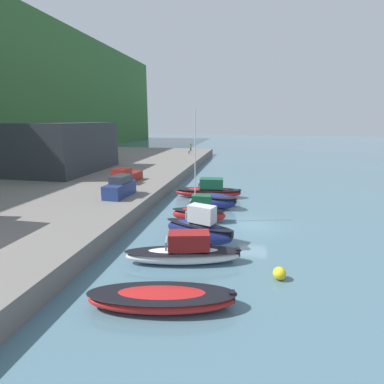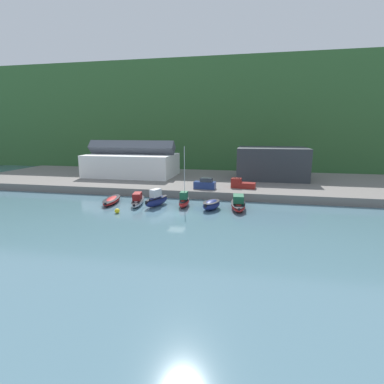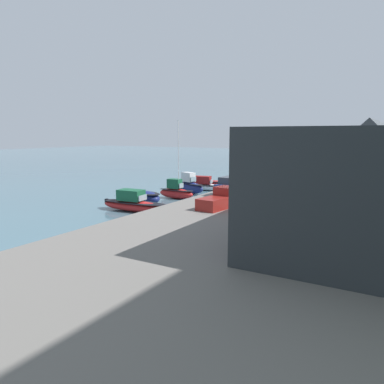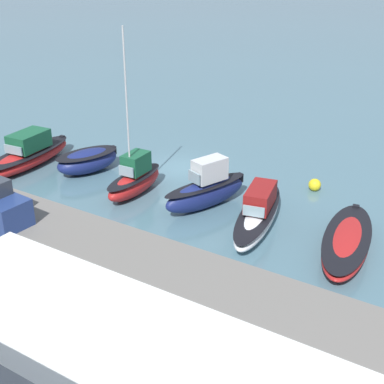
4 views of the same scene
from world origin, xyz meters
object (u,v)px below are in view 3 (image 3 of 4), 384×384
(moored_boat_0, at_px, (219,183))
(moored_boat_5, at_px, (133,203))
(moored_boat_4, at_px, (147,197))
(mooring_buoy_0, at_px, (174,184))
(parked_car_0, at_px, (344,160))
(parked_car_1, at_px, (230,187))
(moored_boat_1, at_px, (204,185))
(pickup_truck_0, at_px, (221,199))
(moored_boat_3, at_px, (176,191))
(moored_boat_2, at_px, (189,186))

(moored_boat_0, distance_m, moored_boat_5, 22.43)
(moored_boat_4, xyz_separation_m, mooring_buoy_0, (-14.19, -5.32, -0.43))
(parked_car_0, distance_m, parked_car_1, 55.35)
(moored_boat_1, relative_size, pickup_truck_0, 1.63)
(parked_car_0, bearing_deg, moored_boat_0, -11.60)
(moored_boat_3, xyz_separation_m, parked_car_1, (2.20, 8.77, 1.43))
(moored_boat_0, bearing_deg, moored_boat_3, -8.73)
(mooring_buoy_0, bearing_deg, parked_car_0, 156.55)
(moored_boat_1, distance_m, parked_car_1, 14.00)
(moored_boat_1, distance_m, mooring_buoy_0, 6.11)
(moored_boat_3, xyz_separation_m, moored_boat_5, (9.14, 0.35, -0.13))
(mooring_buoy_0, bearing_deg, parked_car_1, 52.77)
(parked_car_0, bearing_deg, moored_boat_1, -9.81)
(parked_car_1, bearing_deg, pickup_truck_0, -68.15)
(pickup_truck_0, distance_m, mooring_buoy_0, 25.45)
(pickup_truck_0, bearing_deg, moored_boat_2, 137.21)
(moored_boat_0, xyz_separation_m, moored_boat_2, (8.57, -0.47, 0.61))
(moored_boat_1, relative_size, moored_boat_4, 1.61)
(moored_boat_5, bearing_deg, moored_boat_0, 176.83)
(moored_boat_5, relative_size, pickup_truck_0, 1.68)
(moored_boat_4, distance_m, moored_boat_5, 4.51)
(moored_boat_2, relative_size, moored_boat_5, 0.72)
(moored_boat_2, relative_size, moored_boat_4, 1.20)
(moored_boat_3, relative_size, mooring_buoy_0, 13.04)
(moored_boat_2, xyz_separation_m, moored_boat_5, (13.85, 1.11, -0.27))
(moored_boat_3, bearing_deg, parked_car_0, 164.31)
(moored_boat_0, distance_m, moored_boat_3, 13.28)
(moored_boat_1, distance_m, moored_boat_4, 13.16)
(parked_car_0, relative_size, mooring_buoy_0, 5.59)
(moored_boat_5, xyz_separation_m, mooring_buoy_0, (-18.47, -6.74, -0.46))
(moored_boat_3, bearing_deg, moored_boat_4, -14.81)
(moored_boat_2, relative_size, mooring_buoy_0, 7.63)
(moored_boat_1, height_order, moored_boat_3, moored_boat_3)
(parked_car_0, bearing_deg, moored_boat_5, -4.80)
(parked_car_1, height_order, pickup_truck_0, parked_car_1)
(pickup_truck_0, xyz_separation_m, mooring_buoy_0, (-18.43, -17.44, -1.92))
(pickup_truck_0, bearing_deg, parked_car_0, 95.27)
(parked_car_1, bearing_deg, parked_car_0, 89.71)
(moored_boat_3, relative_size, moored_boat_4, 2.05)
(moored_boat_0, distance_m, parked_car_1, 18.03)
(moored_boat_3, xyz_separation_m, mooring_buoy_0, (-9.32, -6.39, -0.59))
(moored_boat_3, bearing_deg, moored_boat_5, -0.19)
(parked_car_1, relative_size, pickup_truck_0, 0.88)
(moored_boat_4, bearing_deg, parked_car_0, -175.20)
(moored_boat_1, xyz_separation_m, parked_car_0, (-44.75, 12.95, 1.66))
(moored_boat_2, distance_m, parked_car_1, 11.84)
(parked_car_1, height_order, mooring_buoy_0, parked_car_1)
(moored_boat_4, bearing_deg, moored_boat_2, -163.79)
(moored_boat_0, relative_size, moored_boat_4, 1.59)
(moored_boat_2, distance_m, moored_boat_5, 13.89)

